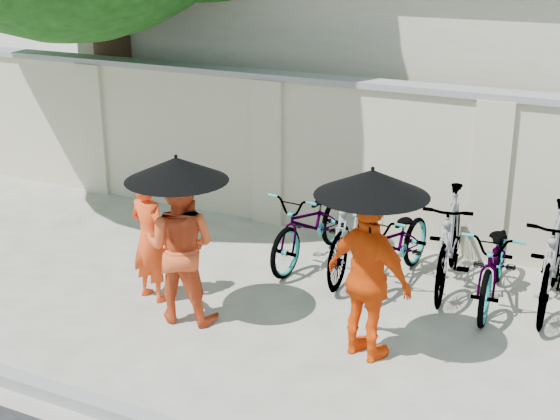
% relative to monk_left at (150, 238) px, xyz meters
% --- Properties ---
extents(ground, '(80.00, 80.00, 0.00)m').
position_rel_monk_left_xyz_m(ground, '(1.05, -0.34, -0.71)').
color(ground, '#BAB4A2').
extents(kerb, '(40.00, 0.16, 0.12)m').
position_rel_monk_left_xyz_m(kerb, '(1.05, -2.04, -0.65)').
color(kerb, gray).
rests_on(kerb, ground).
extents(compound_wall, '(20.00, 0.30, 2.00)m').
position_rel_monk_left_xyz_m(compound_wall, '(2.05, 2.86, 0.29)').
color(compound_wall, '#C3BB97').
rests_on(compound_wall, ground).
extents(building_behind, '(14.00, 6.00, 3.20)m').
position_rel_monk_left_xyz_m(building_behind, '(3.05, 6.66, 0.89)').
color(building_behind, beige).
rests_on(building_behind, ground).
extents(monk_left, '(0.58, 0.45, 1.43)m').
position_rel_monk_left_xyz_m(monk_left, '(0.00, 0.00, 0.00)').
color(monk_left, '#FF4918').
rests_on(monk_left, ground).
extents(monk_center, '(0.88, 0.74, 1.61)m').
position_rel_monk_left_xyz_m(monk_center, '(0.56, -0.25, 0.09)').
color(monk_center, '#E24F23').
rests_on(monk_center, ground).
extents(parasol_center, '(1.03, 1.03, 0.87)m').
position_rel_monk_left_xyz_m(parasol_center, '(0.61, -0.33, 0.95)').
color(parasol_center, black).
rests_on(parasol_center, ground).
extents(monk_right, '(1.02, 0.68, 1.61)m').
position_rel_monk_left_xyz_m(monk_right, '(2.57, -0.14, 0.09)').
color(monk_right, '#F74F0B').
rests_on(monk_right, ground).
extents(parasol_right, '(1.03, 1.03, 0.98)m').
position_rel_monk_left_xyz_m(parasol_right, '(2.59, -0.22, 1.06)').
color(parasol_right, black).
rests_on(parasol_right, ground).
extents(bike_0, '(0.80, 1.88, 0.96)m').
position_rel_monk_left_xyz_m(bike_0, '(1.15, 1.74, -0.23)').
color(bike_0, gray).
rests_on(bike_0, ground).
extents(bike_1, '(0.67, 1.86, 1.10)m').
position_rel_monk_left_xyz_m(bike_1, '(1.71, 1.64, -0.17)').
color(bike_1, gray).
rests_on(bike_1, ground).
extents(bike_2, '(0.82, 1.85, 0.94)m').
position_rel_monk_left_xyz_m(bike_2, '(2.28, 1.57, -0.24)').
color(bike_2, gray).
rests_on(bike_2, ground).
extents(bike_3, '(0.77, 1.93, 1.13)m').
position_rel_monk_left_xyz_m(bike_3, '(2.84, 1.76, -0.15)').
color(bike_3, gray).
rests_on(bike_3, ground).
extents(bike_4, '(0.77, 1.86, 0.95)m').
position_rel_monk_left_xyz_m(bike_4, '(3.40, 1.57, -0.24)').
color(bike_4, gray).
rests_on(bike_4, ground).
extents(bike_5, '(0.59, 1.89, 1.13)m').
position_rel_monk_left_xyz_m(bike_5, '(3.97, 1.73, -0.15)').
color(bike_5, gray).
rests_on(bike_5, ground).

